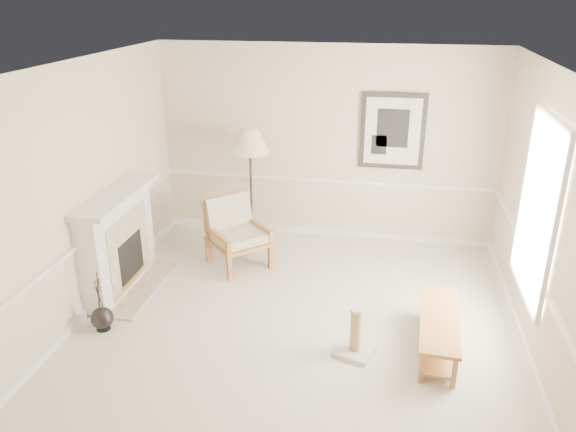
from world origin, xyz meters
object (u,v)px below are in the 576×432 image
object	(u,v)px
floor_vase	(102,319)
scratching_post	(356,339)
armchair	(235,228)
bench	(439,328)
floor_lamp	(250,144)

from	to	relation	value
floor_vase	scratching_post	bearing A→B (deg)	1.37
armchair	bench	size ratio (longest dim) A/B	0.78
floor_lamp	bench	world-z (taller)	floor_lamp
bench	scratching_post	world-z (taller)	scratching_post
bench	scratching_post	xyz separation A→B (m)	(-0.86, -0.23, -0.09)
bench	floor_vase	bearing A→B (deg)	-175.42
floor_vase	floor_lamp	bearing A→B (deg)	66.85
floor_lamp	bench	xyz separation A→B (m)	(2.60, -2.30, -1.28)
floor_vase	bench	bearing A→B (deg)	4.58
floor_lamp	bench	bearing A→B (deg)	-41.53
armchair	scratching_post	world-z (taller)	armchair
floor_vase	armchair	xyz separation A→B (m)	(1.04, 1.91, 0.38)
bench	scratching_post	bearing A→B (deg)	-165.08
armchair	floor_lamp	distance (m)	1.23
floor_vase	scratching_post	distance (m)	2.85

